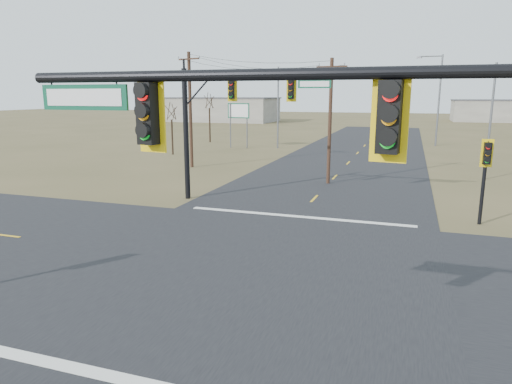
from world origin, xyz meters
The scene contains 18 objects.
ground centered at (0.00, 0.00, 0.00)m, with size 320.00×320.00×0.00m, color brown.
road_ew centered at (0.00, 0.00, 0.01)m, with size 160.00×14.00×0.02m, color black.
road_ns centered at (0.00, 0.00, 0.01)m, with size 14.00×160.00×0.02m, color black.
stop_bar_near centered at (0.00, -7.50, 0.03)m, with size 12.00×0.40×0.01m, color silver.
stop_bar_far centered at (0.00, 7.50, 0.03)m, with size 12.00×0.40×0.01m, color silver.
mast_arm_near centered at (5.37, -8.28, 5.24)m, with size 10.43×0.48×7.20m.
mast_arm_far centered at (-4.69, 9.67, 5.61)m, with size 9.67×0.55×7.83m.
pedestal_signal_ne centered at (8.92, 8.91, 3.13)m, with size 0.61×0.52×4.26m.
utility_pole_near centered at (-0.07, 17.29, 4.60)m, with size 2.16×0.30×8.81m.
utility_pole_far centered at (-12.95, 21.19, 5.14)m, with size 2.33×0.92×9.92m.
highway_sign centered at (-14.35, 36.75, 3.85)m, with size 2.85×0.40×5.37m.
streetlight_a centered at (10.79, 22.81, 4.84)m, with size 2.42×0.39×8.62m.
streetlight_b centered at (8.27, 46.92, 6.29)m, with size 3.13×0.48×11.19m.
streetlight_c centered at (-9.57, 37.95, 5.37)m, with size 2.68×0.38×9.57m.
bare_tree_a centered at (-18.90, 28.55, 4.65)m, with size 2.83×2.83×5.88m.
bare_tree_b centered at (-20.61, 42.14, 5.63)m, with size 3.31×3.31×7.04m.
warehouse_left centered at (-40.00, 90.00, 2.75)m, with size 28.00×14.00×5.50m, color #A49F91.
warehouse_mid centered at (25.00, 110.00, 2.50)m, with size 20.00×12.00×5.00m, color #A49F91.
Camera 1 is at (5.35, -15.23, 6.29)m, focal length 32.00 mm.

